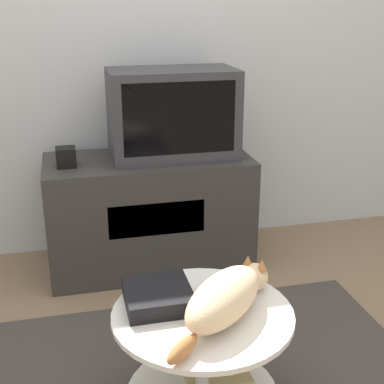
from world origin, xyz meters
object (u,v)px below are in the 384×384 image
Objects in this scene: speaker at (66,157)px; dvd_box at (158,296)px; tv at (173,114)px; cat at (226,297)px.

speaker reaches higher than dvd_box.
tv reaches higher than dvd_box.
speaker is 1.09m from dvd_box.
tv reaches higher than speaker.
dvd_box is (-0.28, -1.10, -0.36)m from tv.
speaker is 0.22× the size of cat.
speaker is at bearing -174.43° from tv.
dvd_box is 0.51× the size of cat.
dvd_box is at bearing 102.97° from cat.
cat is (0.19, -0.12, 0.04)m from dvd_box.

